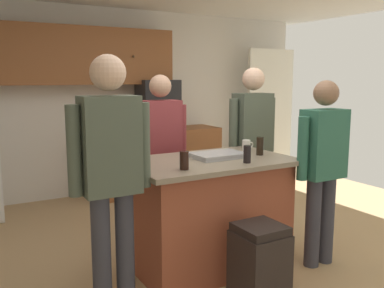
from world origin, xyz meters
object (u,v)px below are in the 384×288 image
object	(u,v)px
person_guest_right	(252,139)
glass_pilsner	(260,146)
kitchen_island	(209,213)
person_guest_left	(111,168)
glass_dark_ale	(247,154)
microwave_over_range	(158,91)
person_guest_by_door	(161,146)
glass_stout_tall	(184,160)
mug_blue_stoneware	(246,146)
serving_tray	(218,155)
person_elder_center	(323,161)
mug_ceramic_white	(139,155)
trash_bin	(259,266)

from	to	relation	value
person_guest_right	glass_pilsner	xyz separation A→B (m)	(-0.33, -0.54, 0.03)
kitchen_island	person_guest_left	xyz separation A→B (m)	(-0.97, -0.31, 0.56)
person_guest_right	glass_dark_ale	xyz separation A→B (m)	(-0.64, -0.77, 0.02)
microwave_over_range	person_guest_by_door	distance (m)	2.01
person_guest_right	glass_stout_tall	world-z (taller)	person_guest_right
mug_blue_stoneware	microwave_over_range	bearing A→B (deg)	84.69
glass_dark_ale	serving_tray	xyz separation A→B (m)	(-0.08, 0.30, -0.05)
person_elder_center	mug_ceramic_white	xyz separation A→B (m)	(-1.43, 0.66, 0.08)
person_guest_left	glass_stout_tall	distance (m)	0.59
trash_bin	glass_stout_tall	bearing A→B (deg)	127.06
mug_blue_stoneware	serving_tray	xyz separation A→B (m)	(-0.40, -0.13, -0.03)
person_guest_right	glass_pilsner	bearing A→B (deg)	27.93
glass_stout_tall	serving_tray	distance (m)	0.56
glass_pilsner	trash_bin	world-z (taller)	glass_pilsner
person_guest_by_door	person_elder_center	world-z (taller)	person_guest_by_door
microwave_over_range	trash_bin	xyz separation A→B (m)	(-0.75, -3.28, -1.15)
person_elder_center	glass_pilsner	world-z (taller)	person_elder_center
glass_pilsner	trash_bin	distance (m)	1.12
person_guest_by_door	glass_stout_tall	distance (m)	1.08
glass_pilsner	mug_blue_stoneware	size ratio (longest dim) A/B	1.36
person_guest_by_door	glass_pilsner	xyz separation A→B (m)	(0.57, -0.84, 0.08)
person_guest_left	person_guest_right	world-z (taller)	person_guest_left
glass_stout_tall	glass_dark_ale	bearing A→B (deg)	-2.95
mug_blue_stoneware	person_guest_by_door	bearing A→B (deg)	132.40
microwave_over_range	glass_dark_ale	world-z (taller)	microwave_over_range
microwave_over_range	person_guest_by_door	xyz separation A→B (m)	(-0.81, -1.77, -0.49)
person_elder_center	person_guest_by_door	bearing A→B (deg)	-25.61
trash_bin	person_elder_center	bearing A→B (deg)	17.57
glass_dark_ale	mug_blue_stoneware	bearing A→B (deg)	53.53
person_guest_by_door	person_elder_center	size ratio (longest dim) A/B	1.03
glass_stout_tall	mug_blue_stoneware	world-z (taller)	glass_stout_tall
mug_ceramic_white	mug_blue_stoneware	size ratio (longest dim) A/B	1.09
glass_dark_ale	trash_bin	bearing A→B (deg)	-115.07
person_guest_by_door	glass_stout_tall	world-z (taller)	person_guest_by_door
person_elder_center	mug_ceramic_white	world-z (taller)	person_elder_center
microwave_over_range	glass_stout_tall	xyz separation A→B (m)	(-1.11, -2.81, -0.42)
kitchen_island	glass_pilsner	world-z (taller)	glass_pilsner
person_guest_right	person_elder_center	bearing A→B (deg)	62.61
kitchen_island	person_guest_by_door	size ratio (longest dim) A/B	0.84
microwave_over_range	glass_pilsner	distance (m)	2.66
microwave_over_range	mug_blue_stoneware	bearing A→B (deg)	-95.31
microwave_over_range	person_guest_left	distance (m)	3.36
microwave_over_range	kitchen_island	distance (m)	2.83
microwave_over_range	person_guest_right	xyz separation A→B (m)	(0.10, -2.07, -0.44)
serving_tray	trash_bin	world-z (taller)	serving_tray
kitchen_island	person_elder_center	size ratio (longest dim) A/B	0.87
microwave_over_range	person_elder_center	world-z (taller)	person_elder_center
person_guest_right	mug_ceramic_white	distance (m)	1.40
person_elder_center	serving_tray	world-z (taller)	person_elder_center
person_elder_center	glass_dark_ale	bearing A→B (deg)	13.50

